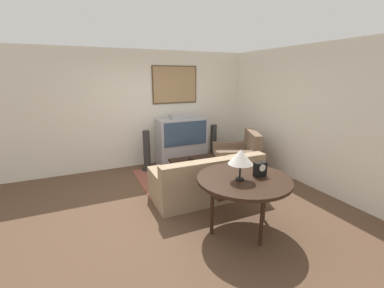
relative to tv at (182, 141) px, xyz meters
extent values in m
plane|color=brown|center=(-0.78, -1.69, -0.59)|extent=(12.00, 12.00, 0.00)
cube|color=silver|center=(-0.78, 0.44, 0.76)|extent=(12.00, 0.06, 2.70)
cube|color=#4C381E|center=(0.00, 0.39, 1.32)|extent=(1.13, 0.03, 0.89)
cube|color=#A37F56|center=(0.00, 0.38, 1.32)|extent=(1.08, 0.01, 0.84)
cube|color=silver|center=(1.85, -1.69, 0.76)|extent=(0.06, 12.00, 2.70)
cube|color=brown|center=(-0.13, -0.78, -0.58)|extent=(2.18, 1.66, 0.01)
cube|color=#9E9EA3|center=(0.00, 0.00, -0.33)|extent=(1.17, 0.53, 0.52)
cube|color=#9E9EA3|center=(0.00, 0.00, 0.24)|extent=(1.17, 0.53, 0.63)
cube|color=#2D425B|center=(0.00, -0.27, 0.24)|extent=(1.05, 0.01, 0.56)
cube|color=#9E9EA3|center=(0.00, 0.00, 0.61)|extent=(0.52, 0.29, 0.09)
cube|color=#9E8466|center=(-0.24, -1.75, -0.39)|extent=(1.92, 0.87, 0.40)
cube|color=#9E8466|center=(-0.24, -2.08, 0.01)|extent=(1.92, 0.22, 0.39)
cube|color=#9E8466|center=(0.60, -1.76, -0.31)|extent=(0.24, 0.87, 0.56)
cube|color=#9E8466|center=(-1.08, -1.75, -0.31)|extent=(0.24, 0.87, 0.56)
cube|color=#715F49|center=(0.19, -1.95, -0.02)|extent=(0.36, 0.12, 0.34)
cube|color=#715F49|center=(-0.68, -1.94, -0.02)|extent=(0.36, 0.12, 0.34)
cube|color=brown|center=(0.97, -0.85, -0.38)|extent=(1.26, 1.24, 0.43)
cube|color=brown|center=(1.33, -1.01, 0.08)|extent=(0.54, 0.94, 0.48)
cube|color=brown|center=(1.13, -0.49, -0.31)|extent=(0.95, 0.53, 0.57)
cube|color=brown|center=(0.82, -1.21, -0.31)|extent=(0.95, 0.53, 0.57)
cube|color=black|center=(-0.06, -0.84, -0.21)|extent=(1.01, 0.49, 0.04)
cylinder|color=black|center=(-0.51, -1.04, -0.41)|extent=(0.04, 0.04, 0.36)
cylinder|color=black|center=(0.40, -1.04, -0.41)|extent=(0.04, 0.04, 0.36)
cylinder|color=black|center=(-0.51, -0.65, -0.41)|extent=(0.04, 0.04, 0.36)
cylinder|color=black|center=(0.40, -0.65, -0.41)|extent=(0.04, 0.04, 0.36)
cylinder|color=black|center=(-0.26, -2.89, 0.17)|extent=(1.28, 1.28, 0.04)
cube|color=black|center=(-0.26, -2.89, 0.11)|extent=(1.09, 0.51, 0.08)
cylinder|color=black|center=(-0.71, -2.83, -0.22)|extent=(0.05, 0.05, 0.73)
cylinder|color=black|center=(0.19, -2.83, -0.22)|extent=(0.05, 0.05, 0.73)
cylinder|color=black|center=(-0.26, -3.31, -0.22)|extent=(0.05, 0.05, 0.73)
cylinder|color=black|center=(-0.36, -2.92, 0.20)|extent=(0.11, 0.11, 0.02)
cylinder|color=black|center=(-0.36, -2.92, 0.39)|extent=(0.02, 0.02, 0.36)
cone|color=silver|center=(-0.36, -2.92, 0.51)|extent=(0.33, 0.33, 0.20)
cube|color=black|center=(-0.02, -2.92, 0.29)|extent=(0.17, 0.09, 0.20)
cylinder|color=white|center=(-0.02, -2.97, 0.32)|extent=(0.10, 0.01, 0.10)
cube|color=black|center=(-0.13, -0.84, -0.18)|extent=(0.10, 0.17, 0.02)
cylinder|color=black|center=(-0.87, -0.02, -0.58)|extent=(0.27, 0.27, 0.02)
cylinder|color=#2D2D2D|center=(-0.87, -0.02, -0.12)|extent=(0.16, 0.16, 0.93)
cylinder|color=black|center=(0.87, -0.02, -0.58)|extent=(0.27, 0.27, 0.02)
cylinder|color=#2D2D2D|center=(0.87, -0.02, -0.12)|extent=(0.16, 0.16, 0.93)
camera|label=1|loc=(-2.25, -5.56, 1.53)|focal=24.00mm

